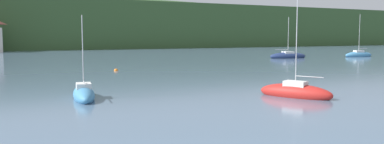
{
  "coord_description": "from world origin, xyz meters",
  "views": [
    {
      "loc": [
        -12.7,
        16.29,
        3.73
      ],
      "look_at": [
        0.0,
        41.41,
        1.12
      ],
      "focal_mm": 36.93,
      "sensor_mm": 36.0,
      "label": 1
    }
  ],
  "objects_px": {
    "sailboat_far_1": "(359,55)",
    "sailboat_mid_2": "(84,94)",
    "sailboat_mid_0": "(295,92)",
    "sailboat_far_6": "(288,56)",
    "mooring_buoy_near": "(116,71)"
  },
  "relations": [
    {
      "from": "sailboat_far_1",
      "to": "sailboat_far_6",
      "type": "distance_m",
      "value": 14.16
    },
    {
      "from": "sailboat_far_1",
      "to": "sailboat_mid_2",
      "type": "xyz_separation_m",
      "value": [
        -52.74,
        -25.16,
        -0.06
      ]
    },
    {
      "from": "sailboat_mid_0",
      "to": "sailboat_far_6",
      "type": "xyz_separation_m",
      "value": [
        27.13,
        32.53,
        0.05
      ]
    },
    {
      "from": "sailboat_far_1",
      "to": "sailboat_mid_2",
      "type": "distance_m",
      "value": 58.43
    },
    {
      "from": "sailboat_far_1",
      "to": "sailboat_far_6",
      "type": "bearing_deg",
      "value": -2.02
    },
    {
      "from": "sailboat_far_6",
      "to": "mooring_buoy_near",
      "type": "xyz_separation_m",
      "value": [
        -31.88,
        -10.1,
        -0.34
      ]
    },
    {
      "from": "sailboat_mid_0",
      "to": "sailboat_mid_2",
      "type": "xyz_separation_m",
      "value": [
        -11.63,
        5.12,
        -0.02
      ]
    },
    {
      "from": "sailboat_mid_0",
      "to": "sailboat_far_1",
      "type": "height_order",
      "value": "sailboat_far_1"
    },
    {
      "from": "sailboat_mid_0",
      "to": "sailboat_far_6",
      "type": "relative_size",
      "value": 0.98
    },
    {
      "from": "sailboat_far_1",
      "to": "sailboat_mid_2",
      "type": "bearing_deg",
      "value": 32.61
    },
    {
      "from": "sailboat_mid_0",
      "to": "sailboat_mid_2",
      "type": "distance_m",
      "value": 12.71
    },
    {
      "from": "sailboat_mid_2",
      "to": "sailboat_far_6",
      "type": "bearing_deg",
      "value": -46.63
    },
    {
      "from": "sailboat_mid_0",
      "to": "sailboat_far_1",
      "type": "xyz_separation_m",
      "value": [
        41.11,
        30.28,
        0.04
      ]
    },
    {
      "from": "sailboat_far_6",
      "to": "sailboat_far_1",
      "type": "bearing_deg",
      "value": 1.97
    },
    {
      "from": "sailboat_far_1",
      "to": "sailboat_mid_0",
      "type": "bearing_deg",
      "value": 43.48
    }
  ]
}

